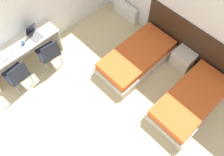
{
  "coord_description": "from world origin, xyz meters",
  "views": [
    {
      "loc": [
        1.99,
        0.53,
        5.12
      ],
      "look_at": [
        0.0,
        2.45,
        0.55
      ],
      "focal_mm": 40.0,
      "sensor_mm": 36.0,
      "label": 1
    }
  ],
  "objects_px": {
    "bed_near_window": "(137,58)",
    "bed_near_door": "(191,101)",
    "chair_near_laptop": "(49,52)",
    "nightstand": "(183,59)",
    "laptop": "(34,34)",
    "chair_near_notebook": "(17,74)"
  },
  "relations": [
    {
      "from": "nightstand",
      "to": "chair_near_laptop",
      "type": "relative_size",
      "value": 0.54
    },
    {
      "from": "chair_near_notebook",
      "to": "laptop",
      "type": "bearing_deg",
      "value": 112.85
    },
    {
      "from": "bed_near_window",
      "to": "chair_near_laptop",
      "type": "distance_m",
      "value": 2.08
    },
    {
      "from": "bed_near_window",
      "to": "chair_near_notebook",
      "type": "relative_size",
      "value": 2.12
    },
    {
      "from": "bed_near_door",
      "to": "chair_near_laptop",
      "type": "relative_size",
      "value": 2.12
    },
    {
      "from": "bed_near_door",
      "to": "nightstand",
      "type": "height_order",
      "value": "nightstand"
    },
    {
      "from": "bed_near_door",
      "to": "chair_near_laptop",
      "type": "bearing_deg",
      "value": -152.82
    },
    {
      "from": "nightstand",
      "to": "bed_near_door",
      "type": "bearing_deg",
      "value": -43.55
    },
    {
      "from": "chair_near_laptop",
      "to": "nightstand",
      "type": "bearing_deg",
      "value": 52.55
    },
    {
      "from": "chair_near_laptop",
      "to": "laptop",
      "type": "bearing_deg",
      "value": -171.48
    },
    {
      "from": "bed_near_door",
      "to": "laptop",
      "type": "height_order",
      "value": "laptop"
    },
    {
      "from": "bed_near_door",
      "to": "laptop",
      "type": "xyz_separation_m",
      "value": [
        -3.43,
        -1.56,
        0.62
      ]
    },
    {
      "from": "bed_near_window",
      "to": "chair_near_laptop",
      "type": "height_order",
      "value": "chair_near_laptop"
    },
    {
      "from": "chair_near_laptop",
      "to": "chair_near_notebook",
      "type": "distance_m",
      "value": 0.86
    },
    {
      "from": "bed_near_window",
      "to": "laptop",
      "type": "relative_size",
      "value": 5.62
    },
    {
      "from": "bed_near_window",
      "to": "bed_near_door",
      "type": "bearing_deg",
      "value": 0.0
    },
    {
      "from": "bed_near_window",
      "to": "chair_near_notebook",
      "type": "distance_m",
      "value": 2.77
    },
    {
      "from": "nightstand",
      "to": "chair_near_laptop",
      "type": "xyz_separation_m",
      "value": [
        -2.18,
        -2.31,
        0.3
      ]
    },
    {
      "from": "nightstand",
      "to": "laptop",
      "type": "xyz_separation_m",
      "value": [
        -2.61,
        -2.33,
        0.61
      ]
    },
    {
      "from": "bed_near_window",
      "to": "bed_near_door",
      "type": "height_order",
      "value": "same"
    },
    {
      "from": "bed_near_window",
      "to": "laptop",
      "type": "bearing_deg",
      "value": -139.19
    },
    {
      "from": "chair_near_laptop",
      "to": "chair_near_notebook",
      "type": "height_order",
      "value": "same"
    }
  ]
}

